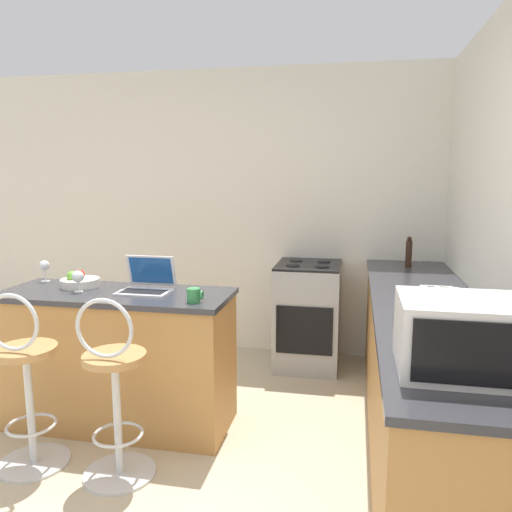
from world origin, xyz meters
TOP-DOWN VIEW (x-y plane):
  - wall_back at (0.00, 2.51)m, footprint 12.00×0.06m
  - breakfast_bar at (-0.37, 0.88)m, footprint 1.51×0.59m
  - counter_right at (1.60, 0.99)m, footprint 0.67×3.01m
  - bar_stool_near at (-0.64, 0.31)m, footprint 0.40×0.40m
  - bar_stool_far at (-0.10, 0.31)m, footprint 0.40×0.40m
  - laptop at (-0.17, 0.95)m, footprint 0.33×0.27m
  - microwave at (1.60, -0.09)m, footprint 0.54×0.40m
  - toaster at (1.57, 0.51)m, footprint 0.18×0.27m
  - stove_range at (0.77, 2.16)m, footprint 0.54×0.61m
  - mug_green at (0.22, 0.72)m, footprint 0.10×0.08m
  - pepper_mill at (1.59, 2.17)m, footprint 0.05×0.05m
  - wine_glass_short at (-0.59, 0.83)m, footprint 0.08×0.08m
  - mug_white at (1.74, 1.01)m, footprint 0.09×0.07m
  - fruit_bowl at (-0.68, 0.97)m, footprint 0.26×0.26m
  - wine_glass_tall at (-1.00, 1.07)m, footprint 0.07×0.07m

SIDE VIEW (x-z plane):
  - stove_range at x=0.77m, z-range 0.00..0.91m
  - counter_right at x=1.60m, z-range 0.00..0.91m
  - breakfast_bar at x=-0.37m, z-range 0.00..0.91m
  - bar_stool_near at x=-0.64m, z-range -0.03..1.01m
  - bar_stool_far at x=-0.10m, z-range -0.03..1.01m
  - fruit_bowl at x=-0.68m, z-range 0.89..1.00m
  - mug_green at x=0.22m, z-range 0.91..0.99m
  - mug_white at x=1.74m, z-range 0.91..1.00m
  - laptop at x=-0.17m, z-range 0.85..1.08m
  - toaster at x=1.57m, z-range 0.90..1.09m
  - wine_glass_short at x=-0.59m, z-range 0.93..1.08m
  - wine_glass_tall at x=-1.00m, z-range 0.94..1.09m
  - pepper_mill at x=1.59m, z-range 0.90..1.15m
  - microwave at x=1.60m, z-range 0.91..1.19m
  - wall_back at x=0.00m, z-range 0.00..2.60m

